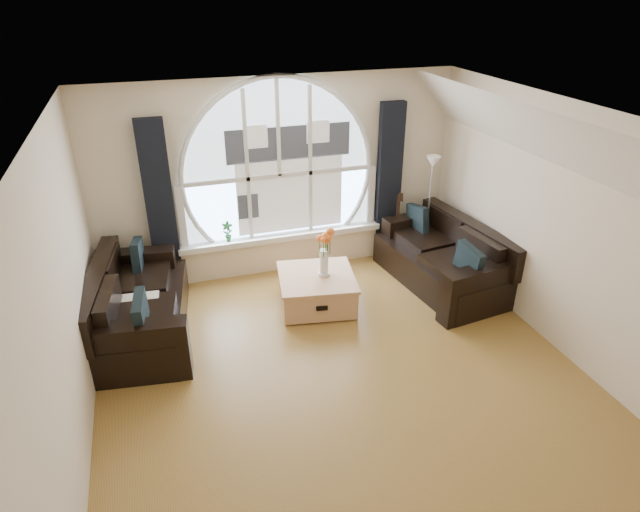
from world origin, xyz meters
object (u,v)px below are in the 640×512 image
(sofa_right, at_px, (442,257))
(potted_plant, at_px, (228,232))
(vase_flowers, at_px, (324,247))
(coffee_chest, at_px, (317,289))
(sofa_left, at_px, (139,304))
(guitar, at_px, (396,224))
(floor_lamp, at_px, (428,210))

(sofa_right, height_order, potted_plant, sofa_right)
(vase_flowers, bearing_deg, coffee_chest, 178.73)
(sofa_right, xyz_separation_m, coffee_chest, (-1.79, -0.01, -0.17))
(sofa_left, distance_m, sofa_right, 3.95)
(guitar, bearing_deg, sofa_left, -153.80)
(coffee_chest, height_order, floor_lamp, floor_lamp)
(vase_flowers, bearing_deg, guitar, 33.52)
(coffee_chest, relative_size, vase_flowers, 1.35)
(sofa_left, relative_size, guitar, 1.87)
(vase_flowers, height_order, guitar, vase_flowers)
(sofa_left, relative_size, sofa_right, 1.00)
(sofa_right, relative_size, vase_flowers, 2.81)
(guitar, bearing_deg, floor_lamp, -18.14)
(sofa_right, relative_size, coffee_chest, 2.07)
(vase_flowers, distance_m, guitar, 1.73)
(coffee_chest, bearing_deg, sofa_left, -171.10)
(potted_plant, bearing_deg, sofa_right, -21.81)
(vase_flowers, height_order, potted_plant, vase_flowers)
(sofa_left, distance_m, potted_plant, 1.66)
(vase_flowers, bearing_deg, sofa_right, 0.28)
(sofa_left, bearing_deg, vase_flowers, 7.09)
(sofa_left, bearing_deg, sofa_right, 7.53)
(sofa_right, bearing_deg, coffee_chest, 172.78)
(sofa_right, xyz_separation_m, floor_lamp, (0.13, 0.70, 0.40))
(sofa_right, bearing_deg, sofa_left, 172.28)
(vase_flowers, distance_m, floor_lamp, 1.95)
(sofa_left, bearing_deg, floor_lamp, 17.35)
(sofa_right, relative_size, potted_plant, 6.93)
(sofa_right, bearing_deg, floor_lamp, 72.52)
(sofa_left, distance_m, guitar, 3.80)
(coffee_chest, distance_m, floor_lamp, 2.12)
(vase_flowers, bearing_deg, floor_lamp, 21.40)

